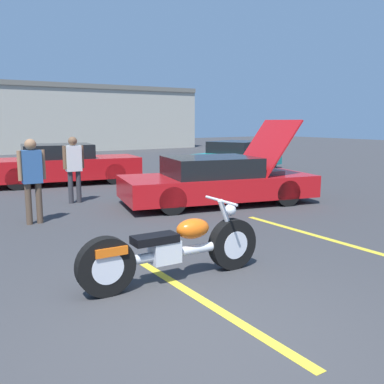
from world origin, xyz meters
TOP-DOWN VIEW (x-y plane):
  - ground_plane at (0.00, 0.00)m, footprint 80.00×80.00m
  - parking_stripe_middle at (0.47, 1.30)m, footprint 0.12×4.63m
  - parking_stripe_back at (3.71, 1.30)m, footprint 0.12×4.63m
  - motorcycle at (0.51, 1.37)m, footprint 2.50×0.70m
  - show_car_hood_open at (4.04, 5.23)m, footprint 4.93×2.89m
  - parked_car_mid_right_row at (1.85, 10.64)m, footprint 4.90×2.45m
  - parked_car_right_row at (8.75, 10.25)m, footprint 4.73×3.39m
  - spectator_near_motorcycle at (-0.24, 5.50)m, footprint 0.52×0.22m
  - spectator_by_show_car at (1.12, 7.21)m, footprint 0.52×0.21m

SIDE VIEW (x-z plane):
  - ground_plane at x=0.00m, z-range 0.00..0.00m
  - parking_stripe_middle at x=0.47m, z-range 0.00..0.01m
  - parking_stripe_back at x=3.71m, z-range 0.00..0.01m
  - motorcycle at x=0.51m, z-range -0.08..0.90m
  - show_car_hood_open at x=4.04m, z-range -0.45..1.58m
  - parked_car_right_row at x=8.75m, z-range -0.03..1.18m
  - parked_car_mid_right_row at x=1.85m, z-range -0.03..1.25m
  - spectator_by_show_car at x=1.12m, z-range 0.15..1.78m
  - spectator_near_motorcycle at x=-0.24m, z-range 0.16..1.82m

